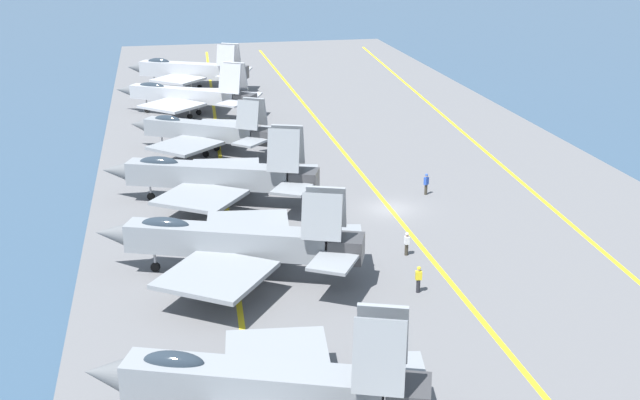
% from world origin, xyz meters
% --- Properties ---
extents(ground_plane, '(2000.00, 2000.00, 0.00)m').
position_xyz_m(ground_plane, '(0.00, 0.00, 0.00)').
color(ground_plane, '#334C66').
extents(carrier_deck, '(174.23, 45.69, 0.40)m').
position_xyz_m(carrier_deck, '(0.00, 0.00, 0.20)').
color(carrier_deck, slate).
rests_on(carrier_deck, ground).
extents(deck_stripe_foul_line, '(156.47, 10.95, 0.01)m').
position_xyz_m(deck_stripe_foul_line, '(0.00, -12.56, 0.40)').
color(deck_stripe_foul_line, yellow).
rests_on(deck_stripe_foul_line, carrier_deck).
extents(deck_stripe_centerline, '(156.81, 0.36, 0.01)m').
position_xyz_m(deck_stripe_centerline, '(0.00, 0.00, 0.40)').
color(deck_stripe_centerline, yellow).
rests_on(deck_stripe_centerline, carrier_deck).
extents(deck_stripe_edge_line, '(156.65, 7.74, 0.01)m').
position_xyz_m(deck_stripe_edge_line, '(0.00, 12.56, 0.40)').
color(deck_stripe_edge_line, yellow).
rests_on(deck_stripe_edge_line, carrier_deck).
extents(parked_jet_second, '(12.87, 15.46, 6.45)m').
position_xyz_m(parked_jet_second, '(-26.44, 13.60, 2.82)').
color(parked_jet_second, gray).
rests_on(parked_jet_second, carrier_deck).
extents(parked_jet_third, '(14.28, 17.19, 6.12)m').
position_xyz_m(parked_jet_third, '(-9.93, 13.18, 2.80)').
color(parked_jet_third, gray).
rests_on(parked_jet_third, carrier_deck).
extents(parked_jet_fourth, '(13.35, 17.42, 6.48)m').
position_xyz_m(parked_jet_fourth, '(3.97, 13.33, 2.73)').
color(parked_jet_fourth, gray).
rests_on(parked_jet_fourth, carrier_deck).
extents(parked_jet_fifth, '(12.99, 14.84, 5.67)m').
position_xyz_m(parked_jet_fifth, '(18.33, 13.13, 2.58)').
color(parked_jet_fifth, gray).
rests_on(parked_jet_fifth, carrier_deck).
extents(parked_jet_sixth, '(13.24, 16.71, 6.42)m').
position_xyz_m(parked_jet_sixth, '(33.54, 13.92, 2.87)').
color(parked_jet_sixth, '#A8AAAF').
rests_on(parked_jet_sixth, carrier_deck).
extents(parked_jet_seventh, '(12.64, 16.40, 6.24)m').
position_xyz_m(parked_jet_seventh, '(47.73, 13.20, 3.06)').
color(parked_jet_seventh, '#A8AAAF').
rests_on(parked_jet_seventh, carrier_deck).
extents(crew_white_vest, '(0.39, 0.27, 1.64)m').
position_xyz_m(crew_white_vest, '(-8.83, 1.44, 1.30)').
color(crew_white_vest, '#383328').
rests_on(crew_white_vest, carrier_deck).
extents(crew_yellow_vest, '(0.31, 0.41, 1.70)m').
position_xyz_m(crew_yellow_vest, '(-14.37, 2.42, 1.34)').
color(crew_yellow_vest, '#232328').
rests_on(crew_yellow_vest, carrier_deck).
extents(crew_blue_vest, '(0.43, 0.46, 1.79)m').
position_xyz_m(crew_blue_vest, '(2.66, -3.79, 1.38)').
color(crew_blue_vest, '#383328').
rests_on(crew_blue_vest, carrier_deck).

